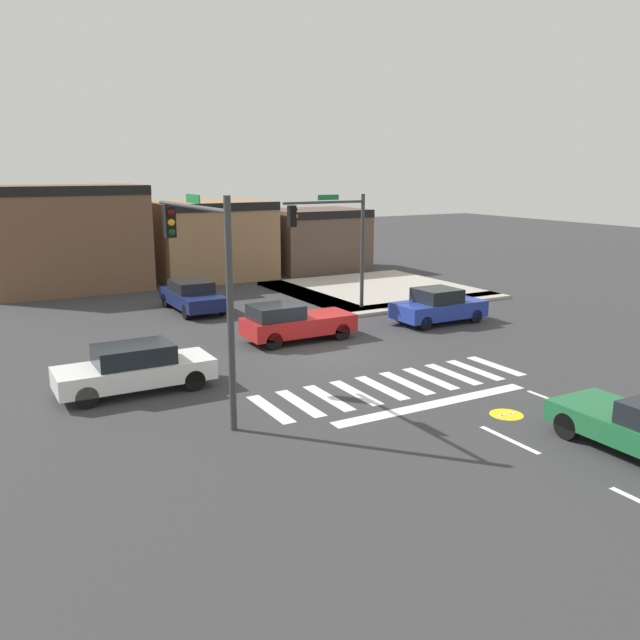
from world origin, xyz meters
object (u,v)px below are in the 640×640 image
at_px(traffic_signal_northeast, 333,232).
at_px(car_navy, 192,296).
at_px(car_blue, 438,306).
at_px(car_red, 294,322).
at_px(car_white, 135,368).
at_px(traffic_signal_southwest, 201,260).

height_order(traffic_signal_northeast, car_navy, traffic_signal_northeast).
distance_m(traffic_signal_northeast, car_blue, 5.97).
bearing_deg(car_blue, car_red, 177.59).
distance_m(car_white, car_navy, 12.01).
xyz_separation_m(traffic_signal_southwest, car_red, (5.64, 5.40, -3.49)).
bearing_deg(traffic_signal_northeast, traffic_signal_southwest, 43.54).
relative_size(car_white, car_navy, 1.02).
bearing_deg(car_blue, car_navy, 138.00).
bearing_deg(car_navy, traffic_signal_northeast, 56.11).
distance_m(traffic_signal_southwest, car_navy, 14.00).
bearing_deg(car_red, car_white, -156.09).
bearing_deg(car_red, traffic_signal_northeast, 43.20).
distance_m(traffic_signal_southwest, car_white, 4.41).
bearing_deg(traffic_signal_northeast, car_blue, 127.17).
relative_size(traffic_signal_northeast, car_white, 1.18).
bearing_deg(car_navy, traffic_signal_southwest, -17.25).
distance_m(car_red, car_navy, 7.71).
distance_m(car_white, car_red, 7.76).
xyz_separation_m(traffic_signal_southwest, car_white, (-1.46, 2.26, -3.50)).
height_order(car_white, car_blue, car_blue).
xyz_separation_m(traffic_signal_northeast, car_navy, (-5.62, 3.78, -3.12)).
height_order(traffic_signal_southwest, car_blue, traffic_signal_southwest).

